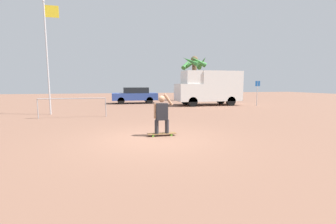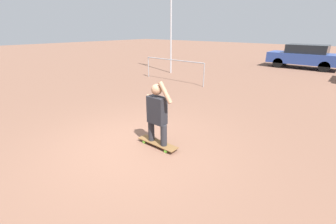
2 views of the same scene
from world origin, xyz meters
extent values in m
plane|color=brown|center=(0.00, 0.00, 0.00)|extent=(80.00, 80.00, 0.00)
cube|color=brown|center=(0.38, 0.38, 0.08)|extent=(1.02, 0.25, 0.02)
cylinder|color=#66C633|center=(0.05, 0.28, 0.04)|extent=(0.07, 0.03, 0.07)
cylinder|color=#66C633|center=(0.05, 0.49, 0.04)|extent=(0.07, 0.03, 0.07)
cylinder|color=#66C633|center=(0.71, 0.28, 0.04)|extent=(0.07, 0.03, 0.07)
cylinder|color=#66C633|center=(0.71, 0.49, 0.04)|extent=(0.07, 0.03, 0.07)
cylinder|color=#28282D|center=(0.19, 0.38, 0.33)|extent=(0.14, 0.14, 0.48)
cylinder|color=#28282D|center=(0.56, 0.38, 0.33)|extent=(0.14, 0.14, 0.48)
cube|color=#232328|center=(0.38, 0.38, 0.86)|extent=(0.41, 0.22, 0.59)
sphere|color=#A37556|center=(0.38, 0.38, 1.31)|extent=(0.23, 0.23, 0.23)
cylinder|color=#A37556|center=(0.14, 0.38, 0.90)|extent=(0.09, 0.09, 0.52)
cylinder|color=#A37556|center=(0.61, 0.38, 1.29)|extent=(0.34, 0.09, 0.44)
cylinder|color=black|center=(-0.76, 13.68, 0.32)|extent=(0.64, 0.22, 0.64)
cylinder|color=black|center=(-0.76, 15.27, 0.32)|extent=(0.64, 0.22, 0.64)
cylinder|color=black|center=(1.88, 13.68, 0.32)|extent=(0.64, 0.22, 0.64)
cylinder|color=black|center=(1.88, 15.27, 0.32)|extent=(0.64, 0.22, 0.64)
cube|color=#2D4793|center=(0.56, 14.47, 0.65)|extent=(4.25, 1.81, 0.67)
cube|color=black|center=(0.66, 14.47, 1.25)|extent=(2.34, 1.59, 0.54)
cylinder|color=#B7B7BC|center=(-5.09, 7.50, 3.25)|extent=(0.09, 0.09, 6.50)
cylinder|color=#99999E|center=(-3.51, 5.79, 1.05)|extent=(3.49, 0.05, 0.05)
cylinder|color=#99999E|center=(-5.25, 5.79, 0.53)|extent=(0.04, 0.04, 1.05)
cylinder|color=#99999E|center=(-1.76, 5.79, 0.53)|extent=(0.04, 0.04, 1.05)
camera|label=1|loc=(-1.16, -7.29, 1.82)|focal=24.00mm
camera|label=2|loc=(3.44, -2.89, 2.49)|focal=24.00mm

